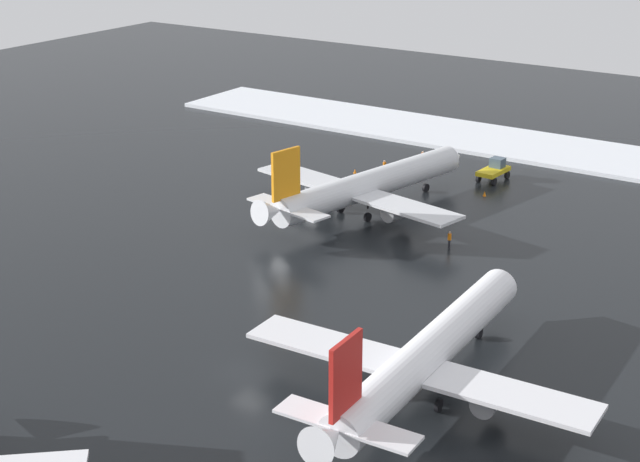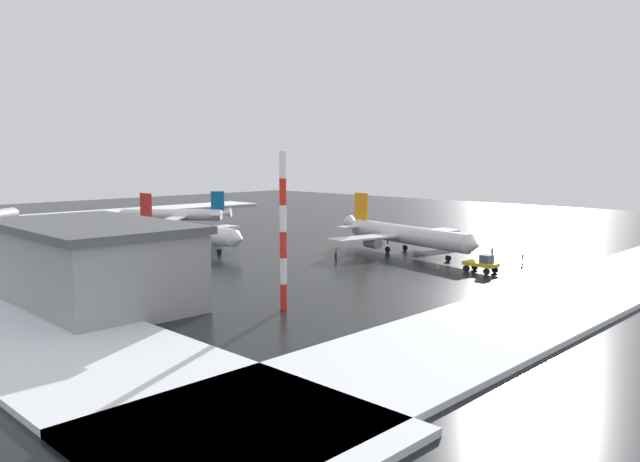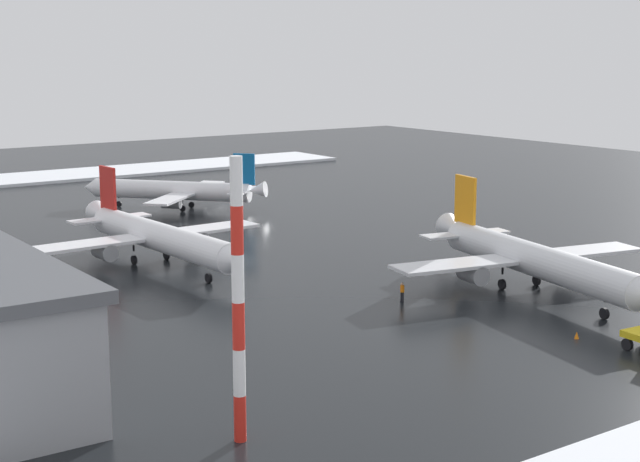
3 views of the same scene
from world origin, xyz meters
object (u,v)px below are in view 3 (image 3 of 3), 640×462
object	(u,v)px
ground_crew_by_nose_gear	(402,291)
traffic_cone_wingtip_side	(577,335)
antenna_mast	(238,302)
airplane_distant_tail	(176,190)
traffic_cone_near_nose	(630,281)
airplane_far_rear	(533,259)
airplane_foreground_jet	(158,236)

from	to	relation	value
ground_crew_by_nose_gear	traffic_cone_wingtip_side	bearing A→B (deg)	-85.42
antenna_mast	airplane_distant_tail	bearing A→B (deg)	155.18
traffic_cone_wingtip_side	antenna_mast	bearing A→B (deg)	-86.38
antenna_mast	traffic_cone_near_nose	size ratio (longest dim) A/B	29.47
antenna_mast	airplane_far_rear	bearing A→B (deg)	109.59
airplane_distant_tail	traffic_cone_wingtip_side	xyz separation A→B (m)	(71.88, -3.07, -2.34)
airplane_far_rear	traffic_cone_near_nose	world-z (taller)	airplane_far_rear
airplane_foreground_jet	traffic_cone_wingtip_side	distance (m)	44.26
airplane_distant_tail	ground_crew_by_nose_gear	world-z (taller)	airplane_distant_tail
traffic_cone_wingtip_side	airplane_far_rear	bearing A→B (deg)	145.99
airplane_far_rear	airplane_distant_tail	world-z (taller)	airplane_far_rear
airplane_foreground_jet	ground_crew_by_nose_gear	distance (m)	27.79
airplane_far_rear	antenna_mast	distance (m)	41.88
airplane_foreground_jet	ground_crew_by_nose_gear	bearing A→B (deg)	20.74
traffic_cone_near_nose	traffic_cone_wingtip_side	bearing A→B (deg)	-64.19
airplane_far_rear	traffic_cone_near_nose	bearing A→B (deg)	82.44
airplane_far_rear	ground_crew_by_nose_gear	bearing A→B (deg)	-98.24
traffic_cone_near_nose	antenna_mast	bearing A→B (deg)	-77.79
airplane_far_rear	airplane_distant_tail	xyz separation A→B (m)	(-59.90, -5.01, -0.44)
antenna_mast	traffic_cone_near_nose	bearing A→B (deg)	102.21
traffic_cone_wingtip_side	traffic_cone_near_nose	bearing A→B (deg)	115.81
airplane_foreground_jet	ground_crew_by_nose_gear	size ratio (longest dim) A/B	17.76
airplane_far_rear	airplane_foreground_jet	distance (m)	37.35
airplane_far_rear	antenna_mast	size ratio (longest dim) A/B	1.91
ground_crew_by_nose_gear	airplane_far_rear	bearing A→B (deg)	-28.02
airplane_far_rear	airplane_foreground_jet	world-z (taller)	airplane_far_rear
ground_crew_by_nose_gear	traffic_cone_wingtip_side	xyz separation A→B (m)	(16.21, 3.70, -0.70)
airplane_distant_tail	traffic_cone_wingtip_side	distance (m)	71.98
airplane_distant_tail	traffic_cone_wingtip_side	bearing A→B (deg)	136.78
airplane_foreground_jet	traffic_cone_wingtip_side	xyz separation A→B (m)	(41.73, 14.49, -2.71)
antenna_mast	ground_crew_by_nose_gear	bearing A→B (deg)	123.57
ground_crew_by_nose_gear	traffic_cone_near_nose	xyz separation A→B (m)	(7.59, 21.52, -0.70)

